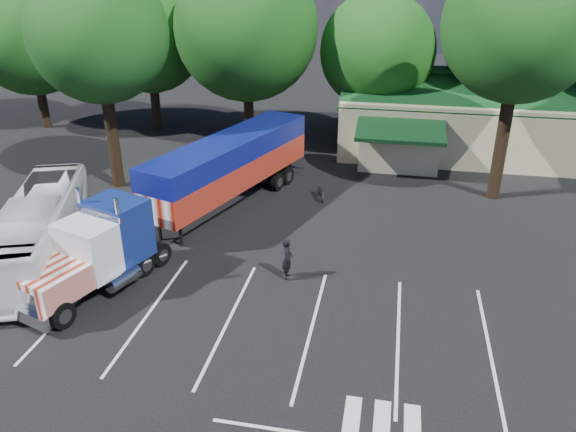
% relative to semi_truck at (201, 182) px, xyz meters
% --- Properties ---
extents(ground, '(120.00, 120.00, 0.00)m').
position_rel_semi_truck_xyz_m(ground, '(3.72, -1.94, -2.31)').
color(ground, black).
rests_on(ground, ground).
extents(event_hall, '(24.20, 14.12, 5.55)m').
position_rel_semi_truck_xyz_m(event_hall, '(17.46, 15.87, -0.10)').
color(event_hall, beige).
rests_on(event_hall, ground).
extents(tree_row_a, '(9.00, 9.00, 11.68)m').
position_rel_semi_truck_xyz_m(tree_row_a, '(-18.28, 14.56, 4.85)').
color(tree_row_a, black).
rests_on(tree_row_a, ground).
extents(tree_row_b, '(8.40, 8.40, 11.35)m').
position_rel_semi_truck_xyz_m(tree_row_b, '(-9.28, 15.86, 4.82)').
color(tree_row_b, black).
rests_on(tree_row_b, ground).
extents(tree_row_c, '(10.00, 10.00, 13.05)m').
position_rel_semi_truck_xyz_m(tree_row_c, '(-1.28, 14.26, 5.73)').
color(tree_row_c, black).
rests_on(tree_row_c, ground).
extents(tree_row_d, '(8.00, 8.00, 10.60)m').
position_rel_semi_truck_xyz_m(tree_row_d, '(7.72, 15.56, 4.28)').
color(tree_row_d, black).
rests_on(tree_row_d, ground).
extents(tree_row_e, '(9.60, 9.60, 12.90)m').
position_rel_semi_truck_xyz_m(tree_row_e, '(16.72, 16.06, 5.78)').
color(tree_row_e, black).
rests_on(tree_row_e, ground).
extents(tree_near_left, '(7.60, 7.60, 12.65)m').
position_rel_semi_truck_xyz_m(tree_near_left, '(-6.78, 4.06, 6.50)').
color(tree_near_left, black).
rests_on(tree_near_left, ground).
extents(tree_near_right, '(8.00, 8.00, 13.50)m').
position_rel_semi_truck_xyz_m(tree_near_right, '(15.22, 6.56, 7.15)').
color(tree_near_right, black).
rests_on(tree_near_right, ground).
extents(semi_truck, '(8.55, 19.19, 4.08)m').
position_rel_semi_truck_xyz_m(semi_truck, '(0.00, 0.00, 0.00)').
color(semi_truck, black).
rests_on(semi_truck, ground).
extents(woman, '(0.57, 0.76, 1.88)m').
position_rel_semi_truck_xyz_m(woman, '(5.32, -4.46, -1.37)').
color(woman, black).
rests_on(woman, ground).
extents(bicycle, '(1.15, 1.90, 0.94)m').
position_rel_semi_truck_xyz_m(bicycle, '(5.52, 4.43, -1.84)').
color(bicycle, black).
rests_on(bicycle, ground).
extents(tour_bus, '(6.07, 11.04, 3.02)m').
position_rel_semi_truck_xyz_m(tour_bus, '(-5.91, -4.99, -0.80)').
color(tour_bus, white).
rests_on(tour_bus, ground).
extents(silver_sedan, '(4.49, 2.79, 1.40)m').
position_rel_semi_truck_xyz_m(silver_sedan, '(15.72, 12.06, -1.61)').
color(silver_sedan, '#B8BAC0').
rests_on(silver_sedan, ground).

